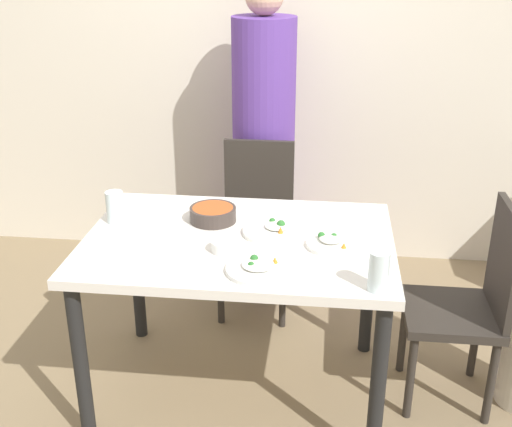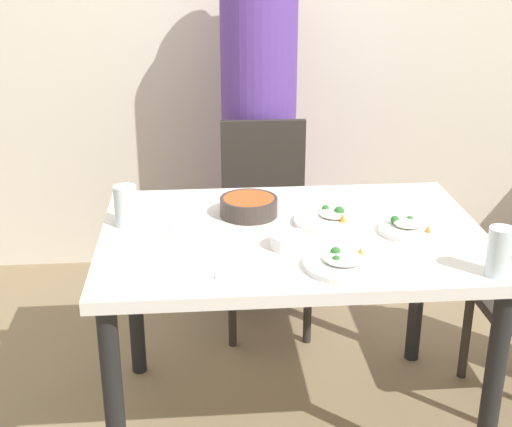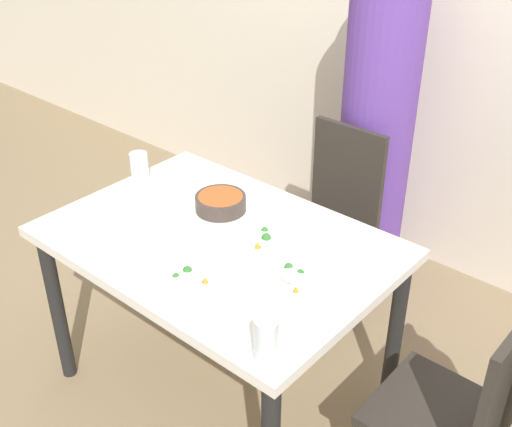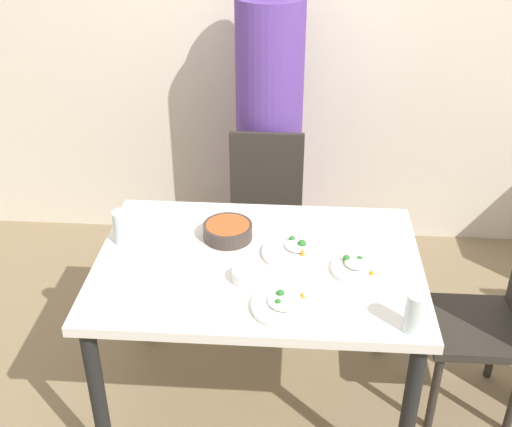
{
  "view_description": "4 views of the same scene",
  "coord_description": "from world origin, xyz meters",
  "px_view_note": "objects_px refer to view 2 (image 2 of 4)",
  "views": [
    {
      "loc": [
        0.35,
        -2.38,
        1.9
      ],
      "look_at": [
        0.07,
        0.03,
        0.87
      ],
      "focal_mm": 45.0,
      "sensor_mm": 36.0,
      "label": 1
    },
    {
      "loc": [
        -0.3,
        -2.17,
        1.7
      ],
      "look_at": [
        -0.13,
        -0.06,
        0.86
      ],
      "focal_mm": 50.0,
      "sensor_mm": 36.0,
      "label": 2
    },
    {
      "loc": [
        1.42,
        -1.43,
        2.08
      ],
      "look_at": [
        0.13,
        0.06,
        0.9
      ],
      "focal_mm": 45.0,
      "sensor_mm": 36.0,
      "label": 3
    },
    {
      "loc": [
        0.13,
        -2.07,
        2.2
      ],
      "look_at": [
        -0.01,
        0.0,
        0.98
      ],
      "focal_mm": 45.0,
      "sensor_mm": 36.0,
      "label": 4
    }
  ],
  "objects_px": {
    "plate_rice_adult": "(332,220)",
    "chair_adult_spot": "(265,220)",
    "glass_water_tall": "(126,206)",
    "bowl_curry": "(249,206)",
    "person_adult": "(259,132)"
  },
  "relations": [
    {
      "from": "chair_adult_spot",
      "to": "bowl_curry",
      "type": "distance_m",
      "value": 0.71
    },
    {
      "from": "bowl_curry",
      "to": "person_adult",
      "type": "bearing_deg",
      "value": 82.98
    },
    {
      "from": "person_adult",
      "to": "plate_rice_adult",
      "type": "height_order",
      "value": "person_adult"
    },
    {
      "from": "plate_rice_adult",
      "to": "glass_water_tall",
      "type": "relative_size",
      "value": 1.81
    },
    {
      "from": "person_adult",
      "to": "bowl_curry",
      "type": "height_order",
      "value": "person_adult"
    },
    {
      "from": "person_adult",
      "to": "glass_water_tall",
      "type": "distance_m",
      "value": 1.17
    },
    {
      "from": "bowl_curry",
      "to": "glass_water_tall",
      "type": "relative_size",
      "value": 1.45
    },
    {
      "from": "person_adult",
      "to": "chair_adult_spot",
      "type": "bearing_deg",
      "value": -90.0
    },
    {
      "from": "bowl_curry",
      "to": "plate_rice_adult",
      "type": "height_order",
      "value": "bowl_curry"
    },
    {
      "from": "person_adult",
      "to": "plate_rice_adult",
      "type": "relative_size",
      "value": 6.91
    },
    {
      "from": "person_adult",
      "to": "bowl_curry",
      "type": "relative_size",
      "value": 8.61
    },
    {
      "from": "glass_water_tall",
      "to": "bowl_curry",
      "type": "bearing_deg",
      "value": 7.9
    },
    {
      "from": "plate_rice_adult",
      "to": "chair_adult_spot",
      "type": "bearing_deg",
      "value": 102.11
    },
    {
      "from": "chair_adult_spot",
      "to": "plate_rice_adult",
      "type": "relative_size",
      "value": 3.66
    },
    {
      "from": "chair_adult_spot",
      "to": "bowl_curry",
      "type": "bearing_deg",
      "value": -100.79
    }
  ]
}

